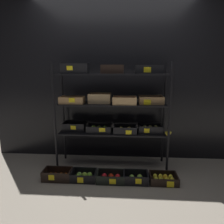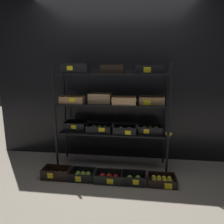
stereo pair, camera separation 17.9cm
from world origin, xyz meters
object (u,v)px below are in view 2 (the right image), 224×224
object	(u,v)px
display_rack	(112,104)
crate_ground_tangerine	(57,174)
crate_ground_right_apple_green	(134,179)
crate_ground_lemon	(162,181)
crate_ground_apple_red	(109,178)
crate_ground_apple_green	(82,175)

from	to	relation	value
display_rack	crate_ground_tangerine	bearing A→B (deg)	-147.74
crate_ground_right_apple_green	crate_ground_lemon	size ratio (longest dim) A/B	0.90
display_rack	crate_ground_lemon	world-z (taller)	display_rack
display_rack	crate_ground_apple_red	size ratio (longest dim) A/B	4.59
crate_ground_apple_green	crate_ground_lemon	world-z (taller)	crate_ground_apple_green
display_rack	crate_ground_lemon	distance (m)	1.23
display_rack	crate_ground_apple_green	xyz separation A→B (m)	(-0.36, -0.44, -0.91)
crate_ground_tangerine	crate_ground_apple_green	world-z (taller)	crate_ground_tangerine
crate_ground_apple_red	crate_ground_right_apple_green	xyz separation A→B (m)	(0.33, 0.00, 0.00)
crate_ground_right_apple_green	crate_ground_lemon	bearing A→B (deg)	2.67
crate_ground_tangerine	crate_ground_apple_red	distance (m)	0.72
crate_ground_apple_red	crate_ground_right_apple_green	distance (m)	0.33
crate_ground_apple_green	crate_ground_right_apple_green	bearing A→B (deg)	-1.11
crate_ground_apple_green	crate_ground_lemon	bearing A→B (deg)	0.19
crate_ground_apple_green	crate_ground_apple_red	distance (m)	0.36
display_rack	crate_ground_apple_red	distance (m)	1.02
crate_ground_tangerine	crate_ground_lemon	world-z (taller)	crate_ground_tangerine
crate_ground_apple_red	crate_ground_lemon	bearing A→B (deg)	1.53
crate_ground_right_apple_green	crate_ground_tangerine	bearing A→B (deg)	179.97
display_rack	crate_ground_apple_green	distance (m)	1.07
crate_ground_lemon	crate_ground_right_apple_green	bearing A→B (deg)	-177.33
crate_ground_apple_red	crate_ground_right_apple_green	bearing A→B (deg)	0.29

